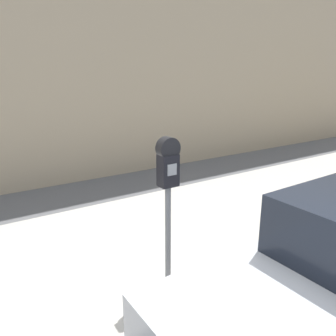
# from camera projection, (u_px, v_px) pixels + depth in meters

# --- Properties ---
(sidewalk) EXTENTS (24.00, 2.80, 0.14)m
(sidewalk) POSITION_uv_depth(u_px,v_px,m) (105.00, 255.00, 3.91)
(sidewalk) COLOR #BCB7AD
(sidewalk) RESTS_ON ground_plane
(building_facade) EXTENTS (24.00, 0.30, 6.59)m
(building_facade) POSITION_uv_depth(u_px,v_px,m) (22.00, 5.00, 5.65)
(building_facade) COLOR tan
(building_facade) RESTS_ON ground_plane
(parking_meter) EXTENTS (0.20, 0.13, 1.49)m
(parking_meter) POSITION_uv_depth(u_px,v_px,m) (168.00, 180.00, 2.95)
(parking_meter) COLOR slate
(parking_meter) RESTS_ON sidewalk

